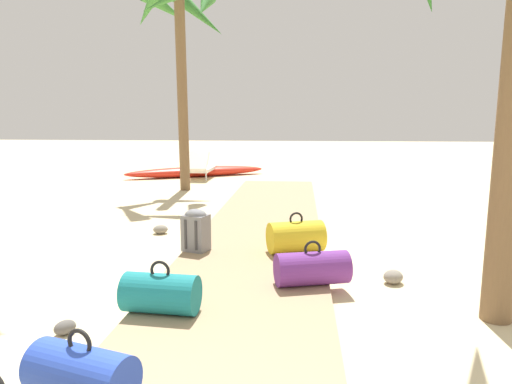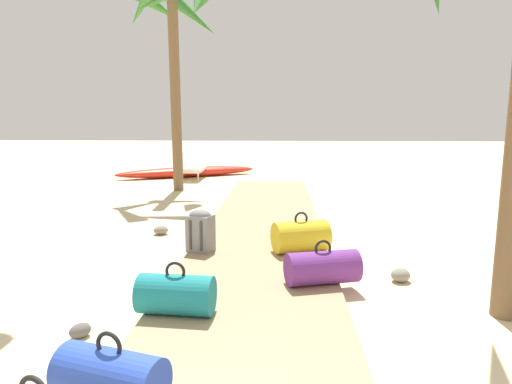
{
  "view_description": "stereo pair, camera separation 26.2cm",
  "coord_description": "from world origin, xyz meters",
  "px_view_note": "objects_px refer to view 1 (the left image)",
  "views": [
    {
      "loc": [
        0.53,
        -1.01,
        1.62
      ],
      "look_at": [
        -0.11,
        5.89,
        0.55
      ],
      "focal_mm": 33.09,
      "sensor_mm": 36.0,
      "label": 1
    },
    {
      "loc": [
        0.27,
        -1.03,
        1.62
      ],
      "look_at": [
        -0.11,
        5.89,
        0.55
      ],
      "focal_mm": 33.09,
      "sensor_mm": 36.0,
      "label": 2
    }
  ],
  "objects_px": {
    "duffel_bag_purple": "(312,268)",
    "duffel_bag_teal": "(161,293)",
    "palm_tree_far_left": "(181,24)",
    "kayak": "(197,172)",
    "duffel_bag_yellow": "(296,237)",
    "duffel_bag_blue": "(81,373)",
    "backpack_grey": "(196,229)",
    "lounge_chair": "(200,167)"
  },
  "relations": [
    {
      "from": "duffel_bag_purple",
      "to": "duffel_bag_teal",
      "type": "xyz_separation_m",
      "value": [
        -1.23,
        -0.77,
        0.0
      ]
    },
    {
      "from": "palm_tree_far_left",
      "to": "kayak",
      "type": "height_order",
      "value": "palm_tree_far_left"
    },
    {
      "from": "duffel_bag_yellow",
      "to": "palm_tree_far_left",
      "type": "relative_size",
      "value": 0.15
    },
    {
      "from": "duffel_bag_purple",
      "to": "duffel_bag_blue",
      "type": "distance_m",
      "value": 2.37
    },
    {
      "from": "duffel_bag_purple",
      "to": "palm_tree_far_left",
      "type": "height_order",
      "value": "palm_tree_far_left"
    },
    {
      "from": "duffel_bag_teal",
      "to": "duffel_bag_purple",
      "type": "bearing_deg",
      "value": 32.11
    },
    {
      "from": "duffel_bag_teal",
      "to": "kayak",
      "type": "bearing_deg",
      "value": 100.81
    },
    {
      "from": "duffel_bag_teal",
      "to": "palm_tree_far_left",
      "type": "distance_m",
      "value": 7.89
    },
    {
      "from": "backpack_grey",
      "to": "kayak",
      "type": "relative_size",
      "value": 0.13
    },
    {
      "from": "duffel_bag_yellow",
      "to": "kayak",
      "type": "xyz_separation_m",
      "value": [
        -2.9,
        7.75,
        -0.12
      ]
    },
    {
      "from": "palm_tree_far_left",
      "to": "kayak",
      "type": "bearing_deg",
      "value": 96.51
    },
    {
      "from": "backpack_grey",
      "to": "palm_tree_far_left",
      "type": "height_order",
      "value": "palm_tree_far_left"
    },
    {
      "from": "duffel_bag_yellow",
      "to": "backpack_grey",
      "type": "height_order",
      "value": "backpack_grey"
    },
    {
      "from": "duffel_bag_blue",
      "to": "duffel_bag_teal",
      "type": "height_order",
      "value": "duffel_bag_teal"
    },
    {
      "from": "palm_tree_far_left",
      "to": "duffel_bag_yellow",
      "type": "bearing_deg",
      "value": -63.02
    },
    {
      "from": "duffel_bag_purple",
      "to": "duffel_bag_blue",
      "type": "height_order",
      "value": "duffel_bag_purple"
    },
    {
      "from": "duffel_bag_purple",
      "to": "kayak",
      "type": "height_order",
      "value": "duffel_bag_purple"
    },
    {
      "from": "duffel_bag_teal",
      "to": "duffel_bag_yellow",
      "type": "bearing_deg",
      "value": 60.11
    },
    {
      "from": "backpack_grey",
      "to": "lounge_chair",
      "type": "height_order",
      "value": "lounge_chair"
    },
    {
      "from": "duffel_bag_yellow",
      "to": "palm_tree_far_left",
      "type": "xyz_separation_m",
      "value": [
        -2.59,
        5.09,
        3.4
      ]
    },
    {
      "from": "duffel_bag_yellow",
      "to": "duffel_bag_teal",
      "type": "relative_size",
      "value": 1.15
    },
    {
      "from": "duffel_bag_yellow",
      "to": "lounge_chair",
      "type": "height_order",
      "value": "lounge_chair"
    },
    {
      "from": "duffel_bag_teal",
      "to": "lounge_chair",
      "type": "bearing_deg",
      "value": 100.05
    },
    {
      "from": "duffel_bag_yellow",
      "to": "lounge_chair",
      "type": "distance_m",
      "value": 7.7
    },
    {
      "from": "duffel_bag_purple",
      "to": "duffel_bag_blue",
      "type": "bearing_deg",
      "value": -123.83
    },
    {
      "from": "backpack_grey",
      "to": "palm_tree_far_left",
      "type": "bearing_deg",
      "value": 105.4
    },
    {
      "from": "duffel_bag_teal",
      "to": "palm_tree_far_left",
      "type": "xyz_separation_m",
      "value": [
        -1.53,
        6.94,
        3.43
      ]
    },
    {
      "from": "kayak",
      "to": "duffel_bag_purple",
      "type": "bearing_deg",
      "value": -70.89
    },
    {
      "from": "palm_tree_far_left",
      "to": "lounge_chair",
      "type": "relative_size",
      "value": 2.98
    },
    {
      "from": "duffel_bag_blue",
      "to": "duffel_bag_teal",
      "type": "relative_size",
      "value": 1.07
    },
    {
      "from": "backpack_grey",
      "to": "duffel_bag_teal",
      "type": "relative_size",
      "value": 0.8
    },
    {
      "from": "duffel_bag_yellow",
      "to": "backpack_grey",
      "type": "xyz_separation_m",
      "value": [
        -1.18,
        -0.04,
        0.08
      ]
    },
    {
      "from": "backpack_grey",
      "to": "palm_tree_far_left",
      "type": "distance_m",
      "value": 6.27
    },
    {
      "from": "duffel_bag_purple",
      "to": "kayak",
      "type": "xyz_separation_m",
      "value": [
        -3.06,
        8.83,
        -0.1
      ]
    },
    {
      "from": "kayak",
      "to": "lounge_chair",
      "type": "bearing_deg",
      "value": -66.8
    },
    {
      "from": "duffel_bag_teal",
      "to": "kayak",
      "type": "height_order",
      "value": "duffel_bag_teal"
    },
    {
      "from": "duffel_bag_blue",
      "to": "lounge_chair",
      "type": "distance_m",
      "value": 10.38
    },
    {
      "from": "backpack_grey",
      "to": "kayak",
      "type": "xyz_separation_m",
      "value": [
        -1.72,
        7.79,
        -0.2
      ]
    },
    {
      "from": "duffel_bag_yellow",
      "to": "duffel_bag_blue",
      "type": "xyz_separation_m",
      "value": [
        -1.15,
        -3.05,
        -0.03
      ]
    },
    {
      "from": "duffel_bag_blue",
      "to": "kayak",
      "type": "relative_size",
      "value": 0.17
    },
    {
      "from": "duffel_bag_yellow",
      "to": "duffel_bag_purple",
      "type": "bearing_deg",
      "value": -81.37
    },
    {
      "from": "backpack_grey",
      "to": "palm_tree_far_left",
      "type": "relative_size",
      "value": 0.11
    }
  ]
}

